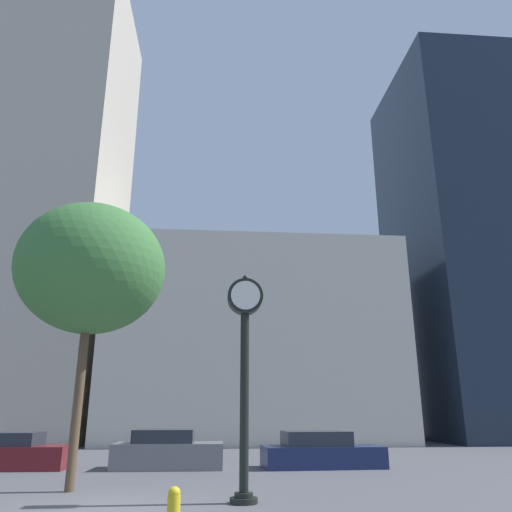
{
  "coord_description": "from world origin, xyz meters",
  "views": [
    {
      "loc": [
        2.25,
        -11.51,
        1.95
      ],
      "look_at": [
        4.08,
        10.8,
        8.93
      ],
      "focal_mm": 35.0,
      "sensor_mm": 36.0,
      "label": 1
    }
  ],
  "objects_px": {
    "car_grey": "(168,452)",
    "car_navy": "(321,452)",
    "bare_tree": "(92,269)",
    "street_clock": "(245,349)",
    "car_maroon": "(11,453)"
  },
  "relations": [
    {
      "from": "car_grey",
      "to": "car_navy",
      "type": "distance_m",
      "value": 5.53
    },
    {
      "from": "car_grey",
      "to": "bare_tree",
      "type": "relative_size",
      "value": 0.5
    },
    {
      "from": "car_grey",
      "to": "bare_tree",
      "type": "distance_m",
      "value": 7.68
    },
    {
      "from": "street_clock",
      "to": "bare_tree",
      "type": "height_order",
      "value": "bare_tree"
    },
    {
      "from": "street_clock",
      "to": "bare_tree",
      "type": "relative_size",
      "value": 0.67
    },
    {
      "from": "bare_tree",
      "to": "car_maroon",
      "type": "bearing_deg",
      "value": 123.16
    },
    {
      "from": "car_grey",
      "to": "car_navy",
      "type": "bearing_deg",
      "value": -0.16
    },
    {
      "from": "bare_tree",
      "to": "car_grey",
      "type": "bearing_deg",
      "value": 68.77
    },
    {
      "from": "street_clock",
      "to": "car_maroon",
      "type": "height_order",
      "value": "street_clock"
    },
    {
      "from": "street_clock",
      "to": "car_grey",
      "type": "relative_size",
      "value": 1.34
    },
    {
      "from": "car_maroon",
      "to": "car_navy",
      "type": "distance_m",
      "value": 11.07
    },
    {
      "from": "street_clock",
      "to": "car_navy",
      "type": "xyz_separation_m",
      "value": [
        3.22,
        7.08,
        -2.86
      ]
    },
    {
      "from": "car_maroon",
      "to": "car_navy",
      "type": "xyz_separation_m",
      "value": [
        11.06,
        -0.34,
        0.0
      ]
    },
    {
      "from": "street_clock",
      "to": "bare_tree",
      "type": "distance_m",
      "value": 5.38
    },
    {
      "from": "car_navy",
      "to": "bare_tree",
      "type": "height_order",
      "value": "bare_tree"
    }
  ]
}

